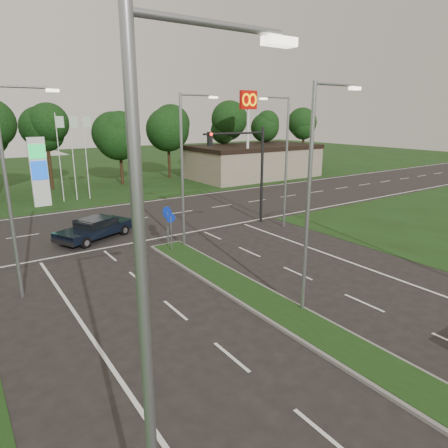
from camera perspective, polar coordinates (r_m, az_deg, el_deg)
ground at (r=13.69m, az=27.88°, el=-21.53°), size 160.00×160.00×0.00m
verge_far at (r=60.88m, az=-24.59°, el=6.59°), size 160.00×50.00×0.02m
cross_road at (r=31.29m, az=-14.10°, el=0.39°), size 160.00×12.00×0.02m
median_kerb at (r=15.44m, az=14.37°, el=-15.37°), size 2.00×26.00×0.12m
commercial_building at (r=52.12m, az=4.15°, el=8.90°), size 16.00×9.00×4.00m
streetlight_median_near at (r=15.66m, az=12.54°, el=4.88°), size 2.53×0.22×9.00m
streetlight_median_far at (r=23.56m, az=-5.60°, el=8.58°), size 2.53×0.22×9.00m
streetlight_left_near at (r=5.63m, az=-9.33°, el=-14.11°), size 2.53×0.22×9.00m
streetlight_left_far at (r=18.79m, az=-28.07°, el=5.14°), size 2.53×0.22×9.00m
streetlight_right_far at (r=28.14m, az=8.62°, el=9.58°), size 2.53×0.22×9.00m
traffic_signal at (r=28.66m, az=3.45°, el=8.97°), size 5.10×0.42×7.00m
median_signs at (r=24.08m, az=-7.93°, el=0.49°), size 1.16×1.76×2.38m
gas_pylon at (r=38.37m, az=-24.62°, el=7.04°), size 5.80×1.26×8.00m
mcdonalds_sign at (r=46.15m, az=3.49°, el=15.53°), size 2.20×0.47×10.40m
treeline_far at (r=45.63m, az=-21.86°, el=13.04°), size 6.00×6.00×9.90m
navy_sedan at (r=27.10m, az=-17.90°, el=-0.56°), size 5.43×3.96×1.38m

